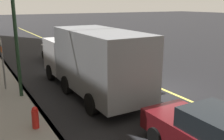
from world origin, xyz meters
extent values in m
plane|color=black|center=(0.00, 0.00, 0.00)|extent=(200.00, 200.00, 0.00)
cube|color=gray|center=(0.00, 7.68, 0.07)|extent=(80.00, 2.83, 0.15)
cube|color=slate|center=(0.00, 6.34, 0.07)|extent=(80.00, 0.16, 0.15)
cube|color=#D8CC4C|center=(0.00, 0.00, 0.01)|extent=(80.00, 0.16, 0.01)
cylinder|color=black|center=(-4.05, 3.80, 0.30)|extent=(0.60, 0.22, 0.60)
cylinder|color=black|center=(-4.05, 2.11, 0.30)|extent=(0.60, 0.22, 0.60)
cube|color=#A8AAB2|center=(9.61, 2.33, 0.67)|extent=(4.05, 1.83, 0.75)
cube|color=black|center=(9.55, 2.33, 1.35)|extent=(1.97, 1.69, 0.60)
cylinder|color=black|center=(10.94, 3.22, 0.30)|extent=(0.60, 0.22, 0.60)
cylinder|color=black|center=(10.94, 1.43, 0.30)|extent=(0.60, 0.22, 0.60)
cylinder|color=black|center=(8.27, 3.22, 0.30)|extent=(0.60, 0.22, 0.60)
cylinder|color=black|center=(8.27, 1.43, 0.30)|extent=(0.60, 0.22, 0.60)
cube|color=silver|center=(4.65, 3.40, 1.40)|extent=(2.29, 2.41, 1.89)
cube|color=slate|center=(0.48, 3.40, 1.82)|extent=(5.74, 2.41, 2.75)
cylinder|color=black|center=(4.65, 4.55, 0.45)|extent=(0.90, 0.28, 0.90)
cylinder|color=black|center=(4.65, 2.24, 0.45)|extent=(0.90, 0.28, 0.90)
cylinder|color=black|center=(-0.95, 4.55, 0.45)|extent=(0.90, 0.28, 0.90)
cylinder|color=black|center=(-0.95, 2.24, 0.45)|extent=(0.90, 0.28, 0.90)
cylinder|color=black|center=(1.92, 4.55, 0.45)|extent=(0.90, 0.28, 0.90)
cylinder|color=black|center=(1.92, 2.24, 0.45)|extent=(0.90, 0.28, 0.90)
cylinder|color=#1E3823|center=(2.29, 6.66, 2.99)|extent=(0.16, 0.16, 5.98)
cylinder|color=slate|center=(3.70, 7.16, 1.37)|extent=(0.08, 0.08, 2.74)
cube|color=white|center=(3.70, 7.18, 2.54)|extent=(0.60, 0.02, 0.20)
cube|color=#DB5919|center=(3.70, 7.18, 2.19)|extent=(0.44, 0.02, 0.28)
cylinder|color=red|center=(-1.30, 6.86, 0.40)|extent=(0.24, 0.24, 0.80)
sphere|color=red|center=(-1.30, 6.86, 0.84)|extent=(0.20, 0.20, 0.20)
camera|label=1|loc=(-9.68, 8.59, 4.36)|focal=41.09mm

